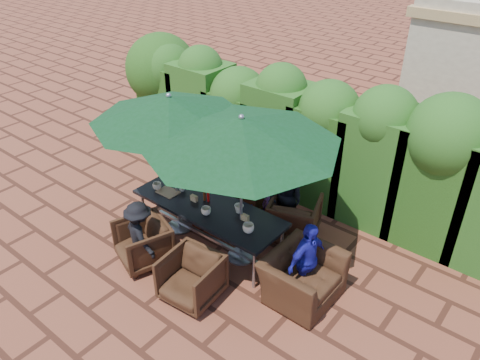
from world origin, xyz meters
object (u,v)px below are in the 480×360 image
Objects in this scene: dining_table at (208,210)px; chair_end_right at (303,271)px; chair_near_left at (143,241)px; umbrella_right at (241,131)px; chair_far_mid at (243,196)px; chair_far_right at (294,215)px; chair_far_left at (210,185)px; umbrella_left at (170,109)px; chair_near_right at (191,276)px.

dining_table is 2.42× the size of chair_end_right.
umbrella_right is at bearing 61.94° from chair_near_left.
chair_end_right is (1.92, -1.07, 0.10)m from chair_far_mid.
dining_table is 3.18× the size of chair_far_right.
umbrella_left is at bearing 82.85° from chair_far_left.
chair_far_mid is 2.20m from chair_end_right.
dining_table reaches higher than chair_far_mid.
chair_near_right is at bearing 61.97° from chair_far_right.
umbrella_left is 3.18× the size of chair_near_right.
umbrella_right reaches higher than chair_far_mid.
umbrella_left is 3.18× the size of chair_near_left.
chair_far_mid is at bearing 104.09° from chair_near_right.
chair_far_mid is (-0.12, 1.02, -0.32)m from dining_table.
umbrella_left is at bearing 121.42° from chair_near_left.
chair_near_right is (1.34, -1.89, -0.05)m from chair_far_left.
chair_far_mid is 1.07m from chair_far_right.
chair_far_right is (1.68, 0.21, -0.03)m from chair_far_left.
umbrella_right is 3.92× the size of chair_far_mid.
chair_end_right is (0.86, -1.10, 0.06)m from chair_far_right.
chair_far_left is at bearing 117.12° from chair_near_left.
chair_end_right is at bearing -0.95° from umbrella_left.
umbrella_right is (0.62, 0.06, 1.54)m from dining_table.
chair_end_right reaches higher than chair_far_left.
chair_far_left is at bearing 149.92° from umbrella_right.
chair_far_mid is 0.89× the size of chair_far_right.
umbrella_right is 2.12m from chair_end_right.
chair_far_left reaches higher than chair_near_right.
chair_near_right reaches higher than chair_far_mid.
chair_near_left is (-1.46, -2.01, -0.02)m from chair_far_right.
chair_far_right is at bearing 74.01° from chair_near_left.
chair_end_right reaches higher than chair_near_left.
umbrella_right is at bearing 140.54° from chair_far_left.
chair_end_right is (1.19, -0.11, -1.75)m from umbrella_right.
umbrella_left reaches higher than chair_near_right.
umbrella_right is at bearing 84.25° from chair_near_right.
chair_near_left is (-0.51, -0.95, -0.29)m from dining_table.
chair_far_right is 2.48m from chair_near_left.
chair_far_right reaches higher than dining_table.
chair_near_left is at bearing -78.56° from umbrella_left.
chair_far_right is 1.40m from chair_end_right.
dining_table is at bearing 77.19° from chair_far_mid.
chair_far_left is 1.12× the size of chair_near_right.
chair_far_right is 2.13m from chair_near_right.
umbrella_right is at bearing 5.73° from dining_table.
umbrella_left reaches higher than chair_far_right.
umbrella_right is 2.09m from chair_far_right.
umbrella_right is 2.21m from chair_far_mid.
chair_near_right is at bearing -90.48° from umbrella_right.
chair_near_left is at bearing 59.36° from chair_far_mid.
umbrella_left is 2.67m from chair_far_right.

